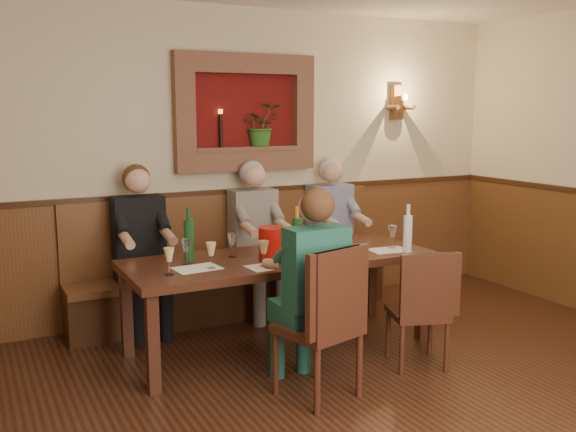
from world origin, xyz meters
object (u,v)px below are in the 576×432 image
at_px(water_bottle, 408,233).
at_px(person_bench_mid, 257,253).
at_px(bench, 234,280).
at_px(wine_bottle_green_b, 189,239).
at_px(chair_near_left, 320,353).
at_px(wine_bottle_green_a, 297,236).
at_px(chair_near_right, 418,332).
at_px(dining_table, 280,265).
at_px(person_bench_left, 143,265).
at_px(person_chair_front, 309,308).
at_px(spittoon_bucket, 272,243).
at_px(person_bench_right, 334,244).

bearing_deg(water_bottle, person_bench_mid, 123.80).
height_order(bench, wine_bottle_green_b, wine_bottle_green_b).
xyz_separation_m(chair_near_left, wine_bottle_green_a, (0.26, 0.81, 0.61)).
height_order(chair_near_right, water_bottle, water_bottle).
relative_size(dining_table, wine_bottle_green_a, 6.05).
bearing_deg(person_bench_left, wine_bottle_green_b, -73.82).
relative_size(chair_near_left, wine_bottle_green_a, 2.60).
bearing_deg(person_chair_front, spittoon_bucket, 83.92).
height_order(chair_near_right, person_bench_mid, person_bench_mid).
distance_m(chair_near_right, person_bench_left, 2.31).
bearing_deg(wine_bottle_green_a, person_bench_right, 45.94).
xyz_separation_m(bench, wine_bottle_green_b, (-0.67, -0.77, 0.59)).
bearing_deg(person_chair_front, water_bottle, 21.15).
xyz_separation_m(chair_near_left, person_bench_right, (1.16, 1.75, 0.29)).
distance_m(dining_table, person_bench_left, 1.21).
xyz_separation_m(person_bench_left, spittoon_bucket, (0.78, -0.89, 0.28)).
relative_size(wine_bottle_green_a, water_bottle, 1.03).
height_order(person_chair_front, wine_bottle_green_a, person_chair_front).
bearing_deg(chair_near_left, person_bench_right, 41.32).
bearing_deg(bench, wine_bottle_green_a, -84.48).
bearing_deg(spittoon_bucket, wine_bottle_green_a, -12.77).
height_order(chair_near_left, person_bench_mid, person_bench_mid).
bearing_deg(person_bench_left, spittoon_bucket, -48.87).
distance_m(person_bench_mid, person_chair_front, 1.65).
bearing_deg(wine_bottle_green_a, spittoon_bucket, 167.23).
height_order(person_bench_left, water_bottle, person_bench_left).
bearing_deg(chair_near_left, spittoon_bucket, 70.19).
bearing_deg(person_chair_front, wine_bottle_green_b, 118.22).
xyz_separation_m(bench, person_bench_right, (1.01, -0.11, 0.26)).
bearing_deg(person_bench_left, chair_near_left, -67.97).
distance_m(bench, person_bench_right, 1.05).
relative_size(person_chair_front, spittoon_bucket, 5.74).
xyz_separation_m(person_chair_front, spittoon_bucket, (0.08, 0.72, 0.30)).
bearing_deg(person_chair_front, person_bench_mid, 77.71).
bearing_deg(person_bench_right, spittoon_bucket, -140.75).
bearing_deg(chair_near_left, wine_bottle_green_a, 57.31).
xyz_separation_m(person_bench_mid, spittoon_bucket, (-0.27, -0.89, 0.28)).
xyz_separation_m(dining_table, wine_bottle_green_a, (0.10, -0.10, 0.24)).
xyz_separation_m(bench, water_bottle, (0.97, -1.28, 0.58)).
xyz_separation_m(chair_near_left, person_bench_mid, (0.35, 1.75, 0.29)).
bearing_deg(chair_near_right, person_chair_front, -161.56).
distance_m(bench, person_bench_left, 0.91).
distance_m(wine_bottle_green_a, wine_bottle_green_b, 0.82).
bearing_deg(person_bench_right, person_chair_front, -125.91).
relative_size(dining_table, person_bench_mid, 1.69).
bearing_deg(chair_near_right, bench, 132.30).
height_order(person_bench_right, person_chair_front, person_bench_right).
height_order(person_bench_mid, wine_bottle_green_a, person_bench_mid).
height_order(bench, wine_bottle_green_a, wine_bottle_green_a).
relative_size(chair_near_right, person_bench_right, 0.62).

